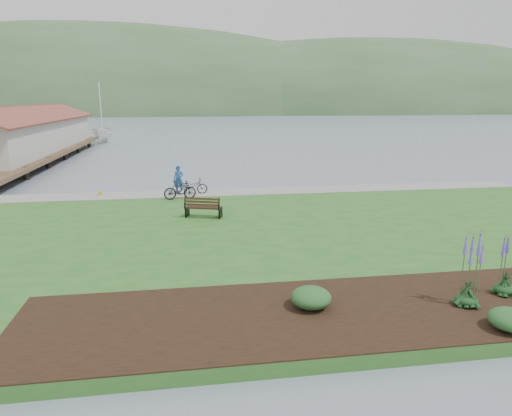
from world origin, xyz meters
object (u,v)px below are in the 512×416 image
at_px(person, 179,177).
at_px(sailboat, 103,143).
at_px(park_bench, 203,207).
at_px(bicycle_a, 192,186).

bearing_deg(person, sailboat, 112.39).
distance_m(park_bench, bicycle_a, 5.78).
distance_m(person, bicycle_a, 1.22).
xyz_separation_m(person, sailboat, (-10.92, 38.55, -1.37)).
relative_size(bicycle_a, sailboat, 0.07).
xyz_separation_m(park_bench, sailboat, (-12.16, 45.10, -0.94)).
xyz_separation_m(person, bicycle_a, (0.80, -0.78, -0.48)).
bearing_deg(person, bicycle_a, -37.66).
xyz_separation_m(park_bench, person, (-1.24, 6.54, 0.43)).
height_order(park_bench, person, person).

